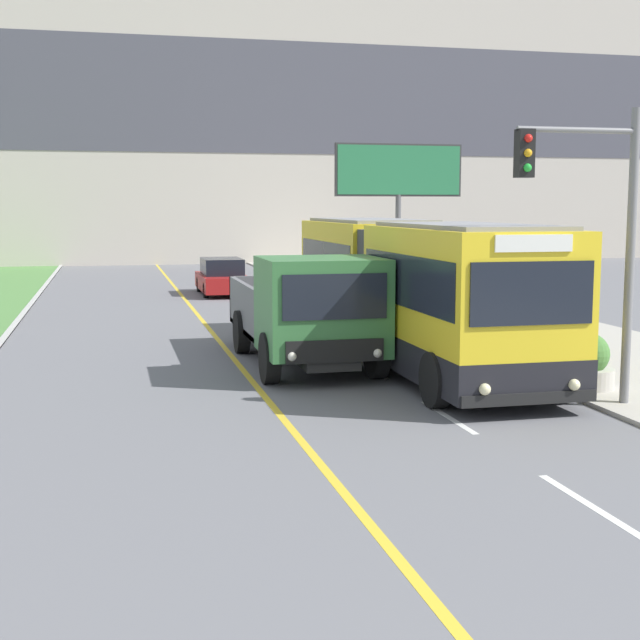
% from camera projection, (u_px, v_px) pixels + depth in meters
% --- Properties ---
extents(apartment_block_background, '(80.00, 8.04, 19.26)m').
position_uv_depth(apartment_block_background, '(150.00, 109.00, 56.42)').
color(apartment_block_background, beige).
rests_on(apartment_block_background, ground_plane).
extents(city_bus, '(2.64, 12.32, 3.21)m').
position_uv_depth(city_bus, '(410.00, 290.00, 20.50)').
color(city_bus, yellow).
rests_on(city_bus, ground_plane).
extents(dump_truck, '(2.54, 6.78, 2.51)m').
position_uv_depth(dump_truck, '(311.00, 314.00, 19.15)').
color(dump_truck, black).
rests_on(dump_truck, ground_plane).
extents(car_distant, '(1.80, 4.30, 1.45)m').
position_uv_depth(car_distant, '(222.00, 277.00, 35.91)').
color(car_distant, maroon).
rests_on(car_distant, ground_plane).
extents(traffic_light_mast, '(2.28, 0.32, 5.22)m').
position_uv_depth(traffic_light_mast, '(596.00, 218.00, 15.27)').
color(traffic_light_mast, slate).
rests_on(traffic_light_mast, ground_plane).
extents(billboard_large, '(5.57, 0.24, 6.16)m').
position_uv_depth(billboard_large, '(399.00, 176.00, 37.77)').
color(billboard_large, '#59595B').
rests_on(billboard_large, ground_plane).
extents(planter_round_near, '(1.02, 1.02, 1.07)m').
position_uv_depth(planter_round_near, '(588.00, 364.00, 17.08)').
color(planter_round_near, '#B7B2A8').
rests_on(planter_round_near, sidewalk_right).
extents(planter_round_second, '(0.97, 0.97, 1.08)m').
position_uv_depth(planter_round_second, '(504.00, 336.00, 20.63)').
color(planter_round_second, '#B7B2A8').
rests_on(planter_round_second, sidewalk_right).
extents(planter_round_third, '(0.95, 0.95, 1.05)m').
position_uv_depth(planter_round_third, '(446.00, 318.00, 24.21)').
color(planter_round_third, '#B7B2A8').
rests_on(planter_round_third, sidewalk_right).
extents(planter_round_far, '(1.00, 1.00, 1.05)m').
position_uv_depth(planter_round_far, '(405.00, 303.00, 27.79)').
color(planter_round_far, '#B7B2A8').
rests_on(planter_round_far, sidewalk_right).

